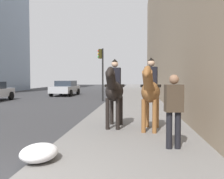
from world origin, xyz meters
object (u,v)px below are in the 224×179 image
traffic_light_near_curb (102,66)px  mounted_horse_far (150,90)px  pedestrian_greeting (174,106)px  mounted_horse_near (114,90)px  car_near_lane (65,88)px

traffic_light_near_curb → mounted_horse_far: bearing=-164.9°
pedestrian_greeting → mounted_horse_near: bearing=25.5°
pedestrian_greeting → car_near_lane: pedestrian_greeting is taller
mounted_horse_near → pedestrian_greeting: 2.88m
mounted_horse_far → traffic_light_near_curb: traffic_light_near_curb is taller
mounted_horse_far → car_near_lane: 18.15m
mounted_horse_far → pedestrian_greeting: 2.07m
mounted_horse_near → traffic_light_near_curb: (10.63, 1.83, 1.26)m
car_near_lane → traffic_light_near_curb: (-5.60, -4.29, 1.86)m
mounted_horse_far → traffic_light_near_curb: 11.48m
mounted_horse_far → car_near_lane: size_ratio=0.50×
mounted_horse_far → traffic_light_near_curb: size_ratio=0.58×
mounted_horse_near → mounted_horse_far: size_ratio=1.00×
pedestrian_greeting → traffic_light_near_curb: size_ratio=0.44×
car_near_lane → mounted_horse_far: bearing=25.2°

